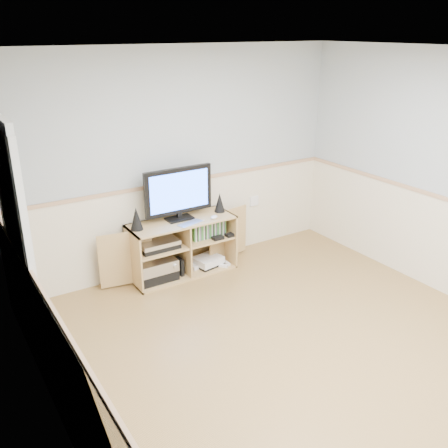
{
  "coord_description": "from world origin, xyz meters",
  "views": [
    {
      "loc": [
        -2.51,
        -2.64,
        2.66
      ],
      "look_at": [
        -0.1,
        1.2,
        0.86
      ],
      "focal_mm": 40.0,
      "sensor_mm": 36.0,
      "label": 1
    }
  ],
  "objects_px": {
    "game_consoles": "(207,261)",
    "monitor": "(179,192)",
    "media_cabinet": "(180,245)",
    "keyboard": "(190,223)"
  },
  "relations": [
    {
      "from": "media_cabinet",
      "to": "monitor",
      "type": "height_order",
      "value": "monitor"
    },
    {
      "from": "monitor",
      "to": "media_cabinet",
      "type": "bearing_deg",
      "value": 90.0
    },
    {
      "from": "media_cabinet",
      "to": "keyboard",
      "type": "distance_m",
      "value": 0.38
    },
    {
      "from": "keyboard",
      "to": "game_consoles",
      "type": "relative_size",
      "value": 0.64
    },
    {
      "from": "keyboard",
      "to": "monitor",
      "type": "bearing_deg",
      "value": 86.13
    },
    {
      "from": "monitor",
      "to": "keyboard",
      "type": "relative_size",
      "value": 2.73
    },
    {
      "from": "game_consoles",
      "to": "monitor",
      "type": "bearing_deg",
      "value": 168.99
    },
    {
      "from": "monitor",
      "to": "keyboard",
      "type": "height_order",
      "value": "monitor"
    },
    {
      "from": "monitor",
      "to": "game_consoles",
      "type": "height_order",
      "value": "monitor"
    },
    {
      "from": "keyboard",
      "to": "media_cabinet",
      "type": "bearing_deg",
      "value": 85.78
    }
  ]
}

